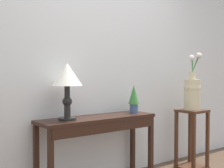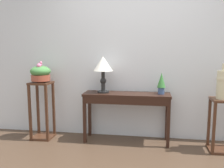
# 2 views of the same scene
# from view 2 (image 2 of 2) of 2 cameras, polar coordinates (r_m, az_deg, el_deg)

# --- Properties ---
(back_wall_with_art) EXTENTS (9.00, 0.10, 2.80)m
(back_wall_with_art) POSITION_cam_2_polar(r_m,az_deg,el_deg) (3.77, 6.17, 8.33)
(back_wall_with_art) COLOR silver
(back_wall_with_art) RESTS_ON ground
(console_table) EXTENTS (1.28, 0.37, 0.75)m
(console_table) POSITION_cam_2_polar(r_m,az_deg,el_deg) (3.57, 3.45, -4.00)
(console_table) COLOR black
(console_table) RESTS_ON ground
(table_lamp) EXTENTS (0.29, 0.29, 0.54)m
(table_lamp) POSITION_cam_2_polar(r_m,az_deg,el_deg) (3.57, -2.14, 4.24)
(table_lamp) COLOR black
(table_lamp) RESTS_ON console_table
(potted_plant_on_console) EXTENTS (0.12, 0.12, 0.31)m
(potted_plant_on_console) POSITION_cam_2_polar(r_m,az_deg,el_deg) (3.54, 11.66, 0.39)
(potted_plant_on_console) COLOR #3D5684
(potted_plant_on_console) RESTS_ON console_table
(pedestal_stand_left) EXTENTS (0.31, 0.31, 0.89)m
(pedestal_stand_left) POSITION_cam_2_polar(r_m,az_deg,el_deg) (3.92, -16.27, -6.03)
(pedestal_stand_left) COLOR #472819
(pedestal_stand_left) RESTS_ON ground
(planter_bowl_wide_left) EXTENTS (0.31, 0.31, 0.32)m
(planter_bowl_wide_left) POSITION_cam_2_polar(r_m,az_deg,el_deg) (3.82, -16.63, 2.45)
(planter_bowl_wide_left) COLOR #9E4733
(planter_bowl_wide_left) RESTS_ON pedestal_stand_left
(pedestal_stand_right) EXTENTS (0.31, 0.31, 0.74)m
(pedestal_stand_right) POSITION_cam_2_polar(r_m,az_deg,el_deg) (3.63, 24.61, -8.91)
(pedestal_stand_right) COLOR #472819
(pedestal_stand_right) RESTS_ON ground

